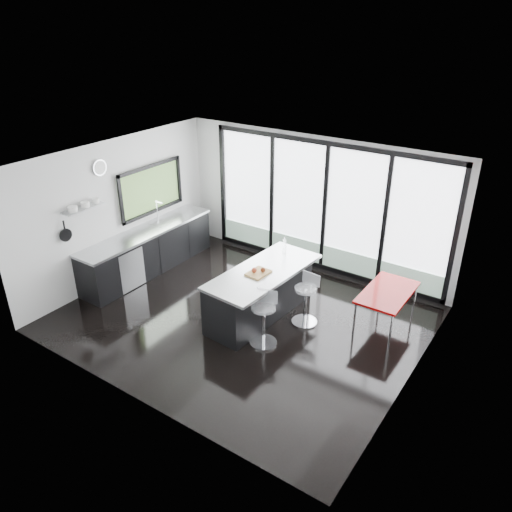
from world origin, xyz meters
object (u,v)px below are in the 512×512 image
Objects in this scene: bar_stool_near at (263,325)px; bar_stool_far at (305,305)px; red_table at (386,308)px; island at (260,292)px.

bar_stool_near is 1.02× the size of bar_stool_far.
bar_stool_near is 2.18m from red_table.
bar_stool_far is 1.38m from red_table.
bar_stool_far is at bearing 62.85° from bar_stool_near.
bar_stool_far is (0.79, 0.22, -0.12)m from island.
bar_stool_near is (0.52, -0.69, -0.11)m from island.
red_table is at bearing 37.33° from bar_stool_near.
island reaches higher than bar_stool_near.
bar_stool_near reaches higher than bar_stool_far.
bar_stool_near is 0.95m from bar_stool_far.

